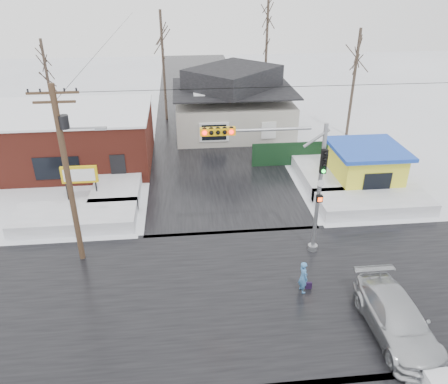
{
  "coord_description": "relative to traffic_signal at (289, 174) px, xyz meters",
  "views": [
    {
      "loc": [
        -2.61,
        -15.54,
        13.42
      ],
      "look_at": [
        -0.58,
        4.36,
        3.0
      ],
      "focal_mm": 35.0,
      "sensor_mm": 36.0,
      "label": 1
    }
  ],
  "objects": [
    {
      "name": "ground",
      "position": [
        -2.43,
        -2.97,
        -4.54
      ],
      "size": [
        120.0,
        120.0,
        0.0
      ],
      "primitive_type": "plane",
      "color": "white",
      "rests_on": "ground"
    },
    {
      "name": "road_ns",
      "position": [
        -2.43,
        -2.97,
        -4.53
      ],
      "size": [
        10.0,
        120.0,
        0.02
      ],
      "primitive_type": "cube",
      "color": "black",
      "rests_on": "ground"
    },
    {
      "name": "road_ew",
      "position": [
        -2.43,
        -2.97,
        -4.53
      ],
      "size": [
        120.0,
        10.0,
        0.02
      ],
      "primitive_type": "cube",
      "color": "black",
      "rests_on": "ground"
    },
    {
      "name": "snowbank_nw",
      "position": [
        -11.43,
        4.03,
        -4.14
      ],
      "size": [
        7.0,
        3.0,
        0.8
      ],
      "primitive_type": "cube",
      "color": "white",
      "rests_on": "ground"
    },
    {
      "name": "snowbank_ne",
      "position": [
        6.57,
        4.03,
        -4.14
      ],
      "size": [
        7.0,
        3.0,
        0.8
      ],
      "primitive_type": "cube",
      "color": "white",
      "rests_on": "ground"
    },
    {
      "name": "snowbank_nside_w",
      "position": [
        -9.43,
        9.03,
        -4.14
      ],
      "size": [
        3.0,
        8.0,
        0.8
      ],
      "primitive_type": "cube",
      "color": "white",
      "rests_on": "ground"
    },
    {
      "name": "snowbank_nside_e",
      "position": [
        4.57,
        9.03,
        -4.14
      ],
      "size": [
        3.0,
        8.0,
        0.8
      ],
      "primitive_type": "cube",
      "color": "white",
      "rests_on": "ground"
    },
    {
      "name": "traffic_signal",
      "position": [
        0.0,
        0.0,
        0.0
      ],
      "size": [
        6.05,
        0.68,
        7.0
      ],
      "color": "gray",
      "rests_on": "ground"
    },
    {
      "name": "utility_pole",
      "position": [
        -10.36,
        0.53,
        0.57
      ],
      "size": [
        3.15,
        0.44,
        9.0
      ],
      "color": "#382619",
      "rests_on": "ground"
    },
    {
      "name": "brick_building",
      "position": [
        -13.43,
        13.03,
        -2.46
      ],
      "size": [
        12.2,
        8.2,
        4.12
      ],
      "color": "maroon",
      "rests_on": "ground"
    },
    {
      "name": "marquee_sign",
      "position": [
        -11.43,
        6.53,
        -2.62
      ],
      "size": [
        2.2,
        0.21,
        2.55
      ],
      "color": "black",
      "rests_on": "ground"
    },
    {
      "name": "house",
      "position": [
        -0.43,
        19.03,
        -1.92
      ],
      "size": [
        10.4,
        8.4,
        5.76
      ],
      "color": "#BBB5A9",
      "rests_on": "ground"
    },
    {
      "name": "kiosk",
      "position": [
        7.07,
        7.03,
        -3.08
      ],
      "size": [
        4.6,
        4.6,
        2.88
      ],
      "color": "yellow",
      "rests_on": "ground"
    },
    {
      "name": "fence",
      "position": [
        4.07,
        11.03,
        -3.64
      ],
      "size": [
        8.0,
        0.12,
        1.8
      ],
      "primitive_type": "cube",
      "color": "black",
      "rests_on": "ground"
    },
    {
      "name": "tree_far_left",
      "position": [
        -6.43,
        23.03,
        3.41
      ],
      "size": [
        3.0,
        3.0,
        10.0
      ],
      "color": "#332821",
      "rests_on": "ground"
    },
    {
      "name": "tree_far_mid",
      "position": [
        3.57,
        25.03,
        5.0
      ],
      "size": [
        3.0,
        3.0,
        12.0
      ],
      "color": "#332821",
      "rests_on": "ground"
    },
    {
      "name": "tree_far_right",
      "position": [
        9.57,
        17.03,
        2.62
      ],
      "size": [
        3.0,
        3.0,
        9.0
      ],
      "color": "#332821",
      "rests_on": "ground"
    },
    {
      "name": "tree_far_west",
      "position": [
        -16.43,
        21.03,
        1.82
      ],
      "size": [
        3.0,
        3.0,
        8.0
      ],
      "color": "#332821",
      "rests_on": "ground"
    },
    {
      "name": "pedestrian",
      "position": [
        0.15,
        -3.15,
        -3.73
      ],
      "size": [
        0.51,
        0.66,
        1.62
      ],
      "primitive_type": "imported",
      "rotation": [
        0.0,
        0.0,
        1.79
      ],
      "color": "teal",
      "rests_on": "ground"
    },
    {
      "name": "car",
      "position": [
        3.23,
        -6.06,
        -3.78
      ],
      "size": [
        2.15,
        5.24,
        1.52
      ],
      "primitive_type": "imported",
      "rotation": [
        0.0,
        0.0,
        0.0
      ],
      "color": "#B9BDC1",
      "rests_on": "ground"
    },
    {
      "name": "shopping_bag",
      "position": [
        0.5,
        -3.02,
        -4.36
      ],
      "size": [
        0.28,
        0.13,
        0.35
      ],
      "primitive_type": "cube",
      "rotation": [
        0.0,
        0.0,
        -0.04
      ],
      "color": "black",
      "rests_on": "ground"
    }
  ]
}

